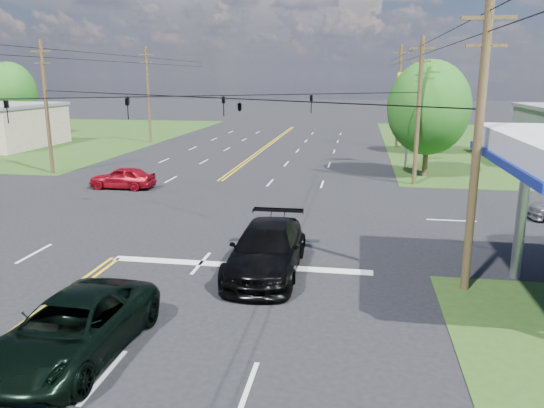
% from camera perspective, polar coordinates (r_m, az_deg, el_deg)
% --- Properties ---
extents(ground, '(280.00, 280.00, 0.00)m').
position_cam_1_polar(ground, '(28.97, -9.70, -0.59)').
color(ground, black).
rests_on(ground, ground).
extents(stop_bar, '(10.00, 0.50, 0.02)m').
position_cam_1_polar(stop_bar, '(20.26, -3.54, -6.64)').
color(stop_bar, silver).
rests_on(stop_bar, ground).
extents(pole_se, '(1.60, 0.28, 9.50)m').
position_cam_1_polar(pole_se, '(18.03, 21.21, 6.04)').
color(pole_se, '#41341B').
rests_on(pole_se, ground).
extents(pole_nw, '(1.60, 0.28, 9.50)m').
position_cam_1_polar(pole_nw, '(42.00, -23.11, 9.68)').
color(pole_nw, '#41341B').
rests_on(pole_nw, ground).
extents(pole_ne, '(1.60, 0.28, 9.50)m').
position_cam_1_polar(pole_ne, '(35.77, 15.48, 9.77)').
color(pole_ne, '#41341B').
rests_on(pole_ne, ground).
extents(pole_left_far, '(1.60, 0.28, 10.00)m').
position_cam_1_polar(pole_left_far, '(58.94, -13.17, 11.46)').
color(pole_left_far, '#41341B').
rests_on(pole_left_far, ground).
extents(pole_right_far, '(1.60, 0.28, 10.00)m').
position_cam_1_polar(pole_right_far, '(54.68, 13.47, 11.30)').
color(pole_right_far, '#41341B').
rests_on(pole_right_far, ground).
extents(span_wire_signals, '(26.00, 18.00, 1.13)m').
position_cam_1_polar(span_wire_signals, '(28.13, -10.19, 11.34)').
color(span_wire_signals, black).
rests_on(span_wire_signals, ground).
extents(power_lines, '(26.04, 100.00, 0.64)m').
position_cam_1_polar(power_lines, '(26.28, -11.94, 16.80)').
color(power_lines, black).
rests_on(power_lines, ground).
extents(tree_right_a, '(5.70, 5.70, 8.18)m').
position_cam_1_polar(tree_right_a, '(38.87, 16.51, 9.90)').
color(tree_right_a, '#41341B').
rests_on(tree_right_a, ground).
extents(tree_right_b, '(4.94, 4.94, 7.09)m').
position_cam_1_polar(tree_right_b, '(51.11, 17.68, 9.84)').
color(tree_right_b, '#41341B').
rests_on(tree_right_b, ground).
extents(tree_far_l, '(6.08, 6.08, 8.72)m').
position_cam_1_polar(tree_far_l, '(71.65, -26.37, 10.77)').
color(tree_far_l, '#41341B').
rests_on(tree_far_l, ground).
extents(pickup_dkgreen, '(2.85, 5.77, 1.57)m').
position_cam_1_polar(pickup_dkgreen, '(14.65, -20.69, -12.44)').
color(pickup_dkgreen, black).
rests_on(pickup_dkgreen, ground).
extents(suv_black, '(2.51, 6.10, 1.77)m').
position_cam_1_polar(suv_black, '(19.29, -0.58, -4.90)').
color(suv_black, black).
rests_on(suv_black, ground).
extents(sedan_red, '(4.13, 1.67, 1.41)m').
position_cam_1_polar(sedan_red, '(35.13, -15.79, 2.75)').
color(sedan_red, maroon).
rests_on(sedan_red, ground).
extents(polesign_ne, '(2.03, 0.69, 7.38)m').
position_cam_1_polar(polesign_ne, '(42.68, 14.59, 11.35)').
color(polesign_ne, '#A5A5AA').
rests_on(polesign_ne, ground).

